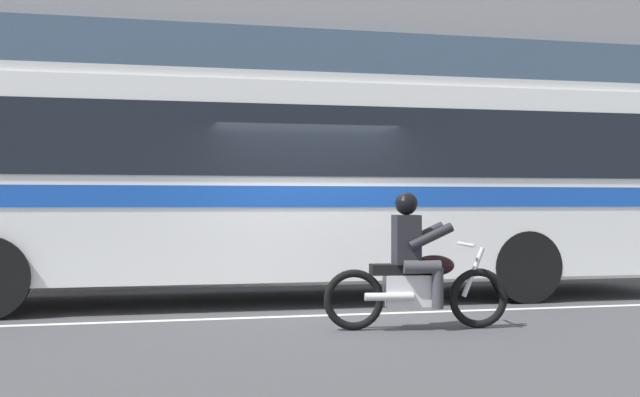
{
  "coord_description": "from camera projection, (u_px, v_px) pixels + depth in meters",
  "views": [
    {
      "loc": [
        -2.45,
        -10.81,
        1.44
      ],
      "look_at": [
        0.08,
        -0.33,
        1.5
      ],
      "focal_mm": 46.15,
      "sensor_mm": 36.0,
      "label": 1
    }
  ],
  "objects": [
    {
      "name": "transit_bus",
      "position": [
        277.0,
        173.0,
        12.2
      ],
      "size": [
        12.46,
        2.72,
        3.22
      ],
      "color": "white",
      "rests_on": "ground_plane"
    },
    {
      "name": "sidewalk_curb",
      "position": [
        251.0,
        273.0,
        16.03
      ],
      "size": [
        28.0,
        3.8,
        0.15
      ],
      "primitive_type": "cube",
      "color": "#A39E93",
      "rests_on": "ground_plane"
    },
    {
      "name": "lane_center_stripe",
      "position": [
        319.0,
        315.0,
        10.49
      ],
      "size": [
        26.6,
        0.14,
        0.01
      ],
      "primitive_type": "cube",
      "color": "silver",
      "rests_on": "ground_plane"
    },
    {
      "name": "ground_plane",
      "position": [
        309.0,
        310.0,
        11.07
      ],
      "size": [
        60.0,
        60.0,
        0.0
      ],
      "primitive_type": "plane",
      "color": "#3D3D3F"
    },
    {
      "name": "motorcycle_with_rider",
      "position": [
        415.0,
        272.0,
        9.37
      ],
      "size": [
        2.13,
        0.67,
        1.56
      ],
      "color": "black",
      "rests_on": "ground_plane"
    },
    {
      "name": "fire_hydrant",
      "position": [
        69.0,
        257.0,
        13.91
      ],
      "size": [
        0.22,
        0.3,
        0.75
      ],
      "color": "red",
      "rests_on": "sidewalk_curb"
    }
  ]
}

